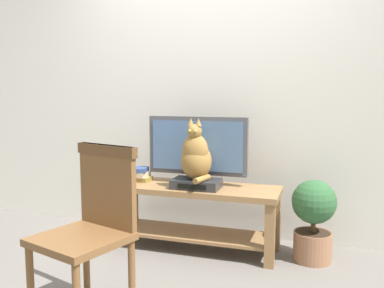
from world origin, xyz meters
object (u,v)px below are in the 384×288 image
object	(u,v)px
media_box	(196,184)
potted_plant	(313,217)
tv	(197,149)
book_stack	(137,174)
wooden_chair	(93,219)
tv_stand	(194,206)
cat	(196,156)

from	to	relation	value
media_box	potted_plant	world-z (taller)	potted_plant
tv	book_stack	xyz separation A→B (m)	(-0.52, -0.04, -0.23)
wooden_chair	potted_plant	xyz separation A→B (m)	(1.15, 1.15, -0.22)
tv_stand	potted_plant	size ratio (longest dim) A/B	2.20
wooden_chair	book_stack	world-z (taller)	wooden_chair
potted_plant	cat	bearing A→B (deg)	-171.83
cat	book_stack	distance (m)	0.61
tv	wooden_chair	distance (m)	1.25
wooden_chair	book_stack	size ratio (longest dim) A/B	3.85
media_box	cat	world-z (taller)	cat
tv_stand	book_stack	xyz separation A→B (m)	(-0.52, 0.05, 0.21)
tv_stand	potted_plant	xyz separation A→B (m)	(0.92, 0.05, -0.02)
cat	book_stack	xyz separation A→B (m)	(-0.56, 0.13, -0.20)
media_box	wooden_chair	size ratio (longest dim) A/B	0.39
tv	potted_plant	size ratio (longest dim) A/B	1.33
media_box	potted_plant	bearing A→B (deg)	7.37
tv_stand	wooden_chair	world-z (taller)	wooden_chair
book_stack	potted_plant	xyz separation A→B (m)	(1.44, -0.00, -0.24)
media_box	tv	bearing A→B (deg)	104.11
media_box	cat	xyz separation A→B (m)	(0.00, -0.01, 0.22)
book_stack	wooden_chair	bearing A→B (deg)	-75.93
tv_stand	tv	distance (m)	0.46
cat	wooden_chair	size ratio (longest dim) A/B	0.50
book_stack	potted_plant	size ratio (longest dim) A/B	0.40
media_box	wooden_chair	xyz separation A→B (m)	(-0.27, -1.04, -0.00)
tv_stand	media_box	distance (m)	0.21
tv_stand	potted_plant	bearing A→B (deg)	2.87
tv_stand	tv	xyz separation A→B (m)	(0.00, 0.09, 0.45)
tv	cat	distance (m)	0.18
wooden_chair	book_stack	xyz separation A→B (m)	(-0.29, 1.16, 0.02)
cat	wooden_chair	bearing A→B (deg)	-104.86
tv_stand	tv	world-z (taller)	tv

